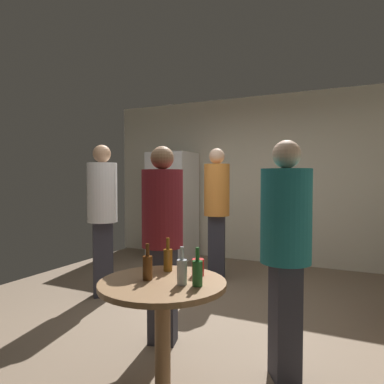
{
  "coord_description": "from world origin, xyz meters",
  "views": [
    {
      "loc": [
        1.6,
        -3.16,
        1.38
      ],
      "look_at": [
        -0.26,
        0.67,
        1.21
      ],
      "focal_mm": 33.69,
      "sensor_mm": 36.0,
      "label": 1
    }
  ],
  "objects_px": {
    "foreground_table": "(162,298)",
    "person_in_orange_shirt": "(217,203)",
    "beer_bottle_brown": "(148,267)",
    "plastic_cup_red": "(198,267)",
    "beer_bottle_clear": "(182,271)",
    "person_in_maroon_shirt": "(162,229)",
    "refrigerator": "(173,206)",
    "person_in_teal_shirt": "(286,241)",
    "beer_bottle_amber": "(168,259)",
    "beer_bottle_green": "(197,272)",
    "person_in_white_shirt": "(102,208)"
  },
  "relations": [
    {
      "from": "beer_bottle_green",
      "to": "plastic_cup_red",
      "type": "xyz_separation_m",
      "value": [
        -0.09,
        0.2,
        -0.03
      ]
    },
    {
      "from": "beer_bottle_green",
      "to": "person_in_white_shirt",
      "type": "bearing_deg",
      "value": 143.71
    },
    {
      "from": "person_in_white_shirt",
      "to": "person_in_teal_shirt",
      "type": "xyz_separation_m",
      "value": [
        2.26,
        -0.83,
        -0.08
      ]
    },
    {
      "from": "refrigerator",
      "to": "plastic_cup_red",
      "type": "xyz_separation_m",
      "value": [
        1.98,
        -3.23,
        -0.11
      ]
    },
    {
      "from": "beer_bottle_amber",
      "to": "plastic_cup_red",
      "type": "height_order",
      "value": "beer_bottle_amber"
    },
    {
      "from": "foreground_table",
      "to": "person_in_teal_shirt",
      "type": "height_order",
      "value": "person_in_teal_shirt"
    },
    {
      "from": "person_in_maroon_shirt",
      "to": "foreground_table",
      "type": "bearing_deg",
      "value": 15.81
    },
    {
      "from": "beer_bottle_brown",
      "to": "person_in_orange_shirt",
      "type": "relative_size",
      "value": 0.13
    },
    {
      "from": "beer_bottle_amber",
      "to": "person_in_white_shirt",
      "type": "height_order",
      "value": "person_in_white_shirt"
    },
    {
      "from": "beer_bottle_clear",
      "to": "person_in_orange_shirt",
      "type": "bearing_deg",
      "value": 107.45
    },
    {
      "from": "beer_bottle_amber",
      "to": "person_in_white_shirt",
      "type": "bearing_deg",
      "value": 143.26
    },
    {
      "from": "refrigerator",
      "to": "beer_bottle_green",
      "type": "height_order",
      "value": "refrigerator"
    },
    {
      "from": "person_in_white_shirt",
      "to": "person_in_orange_shirt",
      "type": "bearing_deg",
      "value": 96.82
    },
    {
      "from": "beer_bottle_brown",
      "to": "beer_bottle_clear",
      "type": "height_order",
      "value": "same"
    },
    {
      "from": "beer_bottle_brown",
      "to": "person_in_orange_shirt",
      "type": "distance_m",
      "value": 2.62
    },
    {
      "from": "beer_bottle_green",
      "to": "person_in_white_shirt",
      "type": "height_order",
      "value": "person_in_white_shirt"
    },
    {
      "from": "refrigerator",
      "to": "person_in_teal_shirt",
      "type": "height_order",
      "value": "refrigerator"
    },
    {
      "from": "refrigerator",
      "to": "foreground_table",
      "type": "relative_size",
      "value": 2.25
    },
    {
      "from": "refrigerator",
      "to": "person_in_maroon_shirt",
      "type": "bearing_deg",
      "value": -62.55
    },
    {
      "from": "person_in_maroon_shirt",
      "to": "beer_bottle_clear",
      "type": "bearing_deg",
      "value": 23.98
    },
    {
      "from": "person_in_orange_shirt",
      "to": "foreground_table",
      "type": "bearing_deg",
      "value": -2.49
    },
    {
      "from": "beer_bottle_green",
      "to": "person_in_maroon_shirt",
      "type": "bearing_deg",
      "value": 134.17
    },
    {
      "from": "beer_bottle_green",
      "to": "person_in_orange_shirt",
      "type": "height_order",
      "value": "person_in_orange_shirt"
    },
    {
      "from": "foreground_table",
      "to": "person_in_orange_shirt",
      "type": "distance_m",
      "value": 2.65
    },
    {
      "from": "beer_bottle_green",
      "to": "person_in_orange_shirt",
      "type": "relative_size",
      "value": 0.13
    },
    {
      "from": "beer_bottle_brown",
      "to": "person_in_maroon_shirt",
      "type": "relative_size",
      "value": 0.14
    },
    {
      "from": "beer_bottle_amber",
      "to": "plastic_cup_red",
      "type": "relative_size",
      "value": 2.09
    },
    {
      "from": "refrigerator",
      "to": "beer_bottle_amber",
      "type": "xyz_separation_m",
      "value": [
        1.74,
        -3.21,
        -0.08
      ]
    },
    {
      "from": "refrigerator",
      "to": "person_in_maroon_shirt",
      "type": "relative_size",
      "value": 1.1
    },
    {
      "from": "person_in_white_shirt",
      "to": "person_in_orange_shirt",
      "type": "relative_size",
      "value": 0.99
    },
    {
      "from": "refrigerator",
      "to": "beer_bottle_clear",
      "type": "distance_m",
      "value": 3.97
    },
    {
      "from": "person_in_maroon_shirt",
      "to": "person_in_orange_shirt",
      "type": "xyz_separation_m",
      "value": [
        -0.28,
        1.9,
        0.08
      ]
    },
    {
      "from": "refrigerator",
      "to": "beer_bottle_clear",
      "type": "bearing_deg",
      "value": -60.22
    },
    {
      "from": "refrigerator",
      "to": "person_in_orange_shirt",
      "type": "height_order",
      "value": "refrigerator"
    },
    {
      "from": "person_in_orange_shirt",
      "to": "plastic_cup_red",
      "type": "bearing_deg",
      "value": 2.06
    },
    {
      "from": "beer_bottle_amber",
      "to": "beer_bottle_brown",
      "type": "bearing_deg",
      "value": -92.09
    },
    {
      "from": "beer_bottle_brown",
      "to": "beer_bottle_green",
      "type": "distance_m",
      "value": 0.34
    },
    {
      "from": "refrigerator",
      "to": "beer_bottle_clear",
      "type": "height_order",
      "value": "refrigerator"
    },
    {
      "from": "beer_bottle_amber",
      "to": "person_in_white_shirt",
      "type": "relative_size",
      "value": 0.13
    },
    {
      "from": "beer_bottle_brown",
      "to": "person_in_orange_shirt",
      "type": "bearing_deg",
      "value": 102.35
    },
    {
      "from": "beer_bottle_clear",
      "to": "person_in_maroon_shirt",
      "type": "xyz_separation_m",
      "value": [
        -0.52,
        0.65,
        0.14
      ]
    },
    {
      "from": "beer_bottle_amber",
      "to": "beer_bottle_green",
      "type": "bearing_deg",
      "value": -34.14
    },
    {
      "from": "refrigerator",
      "to": "person_in_maroon_shirt",
      "type": "distance_m",
      "value": 3.16
    },
    {
      "from": "beer_bottle_green",
      "to": "person_in_white_shirt",
      "type": "relative_size",
      "value": 0.13
    },
    {
      "from": "beer_bottle_green",
      "to": "foreground_table",
      "type": "bearing_deg",
      "value": -178.82
    },
    {
      "from": "plastic_cup_red",
      "to": "beer_bottle_clear",
      "type": "bearing_deg",
      "value": -91.12
    },
    {
      "from": "refrigerator",
      "to": "person_in_white_shirt",
      "type": "relative_size",
      "value": 1.03
    },
    {
      "from": "person_in_orange_shirt",
      "to": "person_in_teal_shirt",
      "type": "bearing_deg",
      "value": 16.14
    },
    {
      "from": "refrigerator",
      "to": "plastic_cup_red",
      "type": "distance_m",
      "value": 3.79
    },
    {
      "from": "person_in_white_shirt",
      "to": "foreground_table",
      "type": "bearing_deg",
      "value": 5.4
    }
  ]
}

